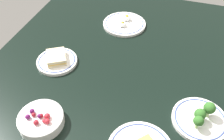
{
  "coord_description": "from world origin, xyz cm",
  "views": [
    {
      "loc": [
        73.83,
        24.0,
        80.5
      ],
      "look_at": [
        0.0,
        0.0,
        6.0
      ],
      "focal_mm": 40.39,
      "sensor_mm": 36.0,
      "label": 1
    }
  ],
  "objects_px": {
    "bowl_berries": "(41,120)",
    "plate_eggs": "(124,23)",
    "plate_sandwich": "(57,60)",
    "plate_broccoli": "(200,118)"
  },
  "relations": [
    {
      "from": "bowl_berries",
      "to": "plate_eggs",
      "type": "height_order",
      "value": "bowl_berries"
    },
    {
      "from": "bowl_berries",
      "to": "plate_eggs",
      "type": "bearing_deg",
      "value": 171.14
    },
    {
      "from": "plate_eggs",
      "to": "plate_sandwich",
      "type": "bearing_deg",
      "value": -28.21
    },
    {
      "from": "plate_sandwich",
      "to": "plate_broccoli",
      "type": "relative_size",
      "value": 0.91
    },
    {
      "from": "plate_eggs",
      "to": "plate_broccoli",
      "type": "distance_m",
      "value": 0.67
    },
    {
      "from": "bowl_berries",
      "to": "plate_eggs",
      "type": "distance_m",
      "value": 0.7
    },
    {
      "from": "bowl_berries",
      "to": "plate_broccoli",
      "type": "distance_m",
      "value": 0.57
    },
    {
      "from": "bowl_berries",
      "to": "plate_eggs",
      "type": "xyz_separation_m",
      "value": [
        -0.69,
        0.11,
        -0.01
      ]
    },
    {
      "from": "plate_eggs",
      "to": "plate_sandwich",
      "type": "relative_size",
      "value": 1.25
    },
    {
      "from": "plate_eggs",
      "to": "plate_sandwich",
      "type": "distance_m",
      "value": 0.44
    }
  ]
}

